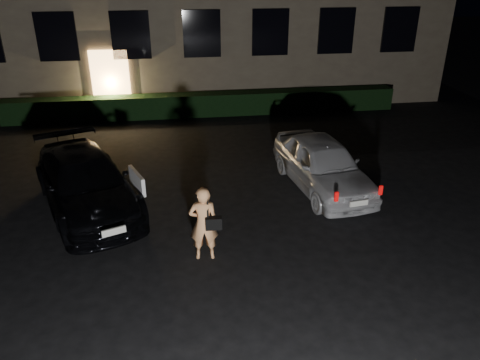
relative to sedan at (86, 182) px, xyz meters
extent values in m
plane|color=black|center=(3.39, -3.45, -0.67)|extent=(80.00, 80.00, 0.00)
cube|color=#FFBA69|center=(-0.11, 7.49, 0.58)|extent=(1.40, 0.10, 2.50)
cube|color=black|center=(-1.81, 7.49, 2.33)|extent=(1.40, 0.10, 1.70)
cube|color=black|center=(0.79, 7.49, 2.33)|extent=(1.40, 0.10, 1.70)
cube|color=black|center=(3.39, 7.49, 2.33)|extent=(1.40, 0.10, 1.70)
cube|color=black|center=(5.99, 7.49, 2.33)|extent=(1.40, 0.10, 1.70)
cube|color=black|center=(8.59, 7.49, 2.33)|extent=(1.40, 0.10, 1.70)
cube|color=black|center=(11.19, 7.49, 2.33)|extent=(1.40, 0.10, 1.70)
cube|color=black|center=(3.39, 7.05, -0.25)|extent=(15.00, 0.70, 0.85)
imported|color=black|center=(0.00, 0.00, 0.00)|extent=(3.45, 5.01, 1.35)
cube|color=white|center=(1.25, -0.43, 0.16)|extent=(0.43, 0.93, 0.45)
cube|color=silver|center=(0.87, -2.24, -0.09)|extent=(0.47, 0.22, 0.15)
imported|color=silver|center=(6.00, 0.26, 0.00)|extent=(2.15, 4.15, 1.35)
cube|color=red|center=(5.71, -1.69, 0.06)|extent=(0.09, 0.06, 0.22)
cube|color=red|center=(6.82, -1.53, 0.06)|extent=(0.09, 0.06, 0.22)
cube|color=silver|center=(6.27, -1.66, -0.16)|extent=(0.45, 0.10, 0.13)
imported|color=#E69E64|center=(2.67, -2.54, 0.13)|extent=(0.60, 0.41, 1.60)
cube|color=black|center=(2.86, -2.66, 0.19)|extent=(0.33, 0.16, 0.25)
cube|color=black|center=(2.76, -2.62, 0.55)|extent=(0.04, 0.06, 0.50)
camera|label=1|loc=(2.26, -10.58, 4.92)|focal=35.00mm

